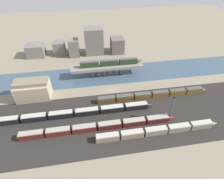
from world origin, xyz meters
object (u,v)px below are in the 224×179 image
(train_yard_mid, at_px, (100,126))
(train_yard_outer, at_px, (153,95))
(warehouse_building, at_px, (33,89))
(signal_tower, at_px, (171,109))
(train_yard_far, at_px, (77,113))
(train_yard_near, at_px, (158,130))
(train_on_bridge, at_px, (111,63))

(train_yard_mid, distance_m, train_yard_outer, 39.11)
(warehouse_building, height_order, signal_tower, signal_tower)
(train_yard_far, distance_m, train_yard_outer, 45.91)
(train_yard_mid, bearing_deg, train_yard_far, 134.99)
(signal_tower, bearing_deg, train_yard_mid, -179.46)
(train_yard_near, relative_size, warehouse_building, 3.23)
(train_yard_near, xyz_separation_m, warehouse_building, (-63.52, 37.46, 3.90))
(train_on_bridge, bearing_deg, train_yard_far, -123.12)
(train_on_bridge, relative_size, train_yard_outer, 0.64)
(train_on_bridge, distance_m, signal_tower, 52.49)
(train_yard_outer, bearing_deg, warehouse_building, 170.82)
(signal_tower, bearing_deg, train_on_bridge, 115.85)
(warehouse_building, bearing_deg, train_yard_far, -37.55)
(signal_tower, bearing_deg, warehouse_building, 157.30)
(train_yard_outer, bearing_deg, signal_tower, -85.42)
(train_on_bridge, bearing_deg, train_yard_mid, -105.05)
(train_yard_far, distance_m, warehouse_building, 32.03)
(train_on_bridge, distance_m, train_yard_outer, 36.46)
(train_yard_far, bearing_deg, train_yard_outer, 10.03)
(train_yard_near, distance_m, train_yard_far, 42.37)
(train_yard_far, bearing_deg, signal_tower, -12.91)
(train_yard_far, height_order, signal_tower, signal_tower)
(train_yard_mid, xyz_separation_m, train_yard_far, (-11.03, 11.04, 0.06))
(train_yard_mid, height_order, signal_tower, signal_tower)
(train_on_bridge, bearing_deg, warehouse_building, -160.73)
(train_yard_near, bearing_deg, signal_tower, 41.39)
(train_yard_far, height_order, train_yard_outer, train_yard_far)
(train_yard_near, relative_size, train_yard_mid, 0.79)
(train_yard_mid, bearing_deg, warehouse_building, 139.99)
(train_yard_mid, bearing_deg, signal_tower, 0.54)
(train_yard_outer, relative_size, warehouse_building, 3.59)
(train_yard_outer, height_order, signal_tower, signal_tower)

